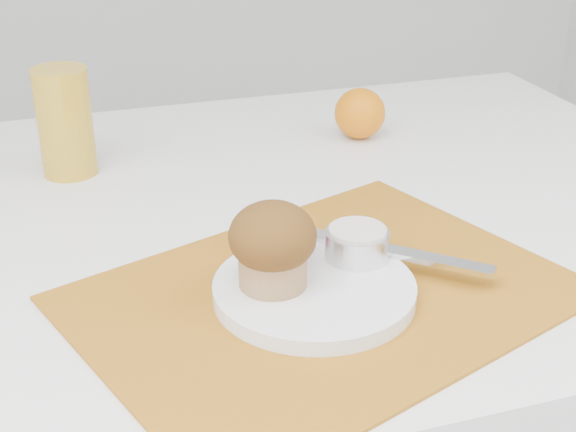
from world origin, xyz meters
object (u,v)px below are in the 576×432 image
object	(u,v)px
plate	(314,290)
muffin	(273,244)
juice_glass	(65,122)
orange	(360,113)

from	to	relation	value
plate	muffin	distance (m)	0.06
juice_glass	orange	bearing A→B (deg)	1.05
plate	juice_glass	distance (m)	0.43
orange	juice_glass	size ratio (longest dim) A/B	0.52
orange	muffin	bearing A→B (deg)	-122.48
orange	juice_glass	xyz separation A→B (m)	(-0.40, -0.01, 0.03)
juice_glass	muffin	distance (m)	0.40
plate	muffin	bearing A→B (deg)	165.56
plate	muffin	xyz separation A→B (m)	(-0.04, 0.01, 0.05)
orange	muffin	size ratio (longest dim) A/B	0.88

